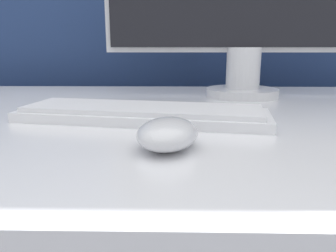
{
  "coord_description": "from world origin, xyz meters",
  "views": [
    {
      "loc": [
        -0.06,
        -0.6,
        0.87
      ],
      "look_at": [
        -0.07,
        -0.19,
        0.77
      ],
      "focal_mm": 35.0,
      "sensor_mm": 36.0,
      "label": 1
    }
  ],
  "objects": [
    {
      "name": "partition_panel",
      "position": [
        0.0,
        0.54,
        0.73
      ],
      "size": [
        5.0,
        0.03,
        1.45
      ],
      "color": "navy",
      "rests_on": "ground_plane"
    },
    {
      "name": "computer_mouse_near",
      "position": [
        -0.07,
        -0.22,
        0.77
      ],
      "size": [
        0.09,
        0.12,
        0.04
      ],
      "rotation": [
        0.0,
        0.0,
        -0.2
      ],
      "color": "silver",
      "rests_on": "desk"
    },
    {
      "name": "keyboard",
      "position": [
        -0.12,
        -0.06,
        0.76
      ],
      "size": [
        0.43,
        0.19,
        0.02
      ],
      "rotation": [
        0.0,
        0.0,
        -0.17
      ],
      "color": "white",
      "rests_on": "desk"
    }
  ]
}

